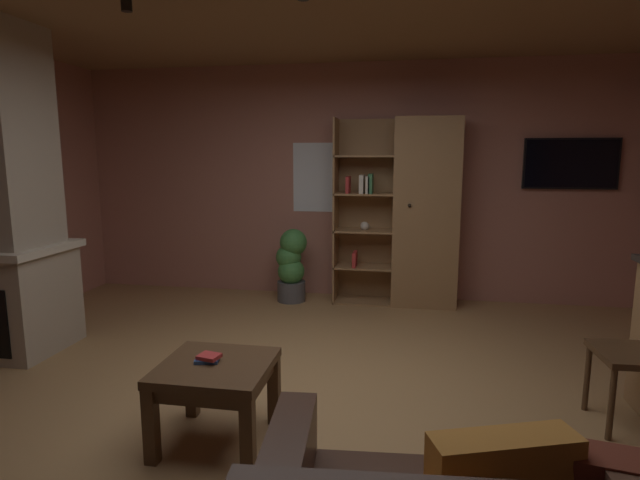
{
  "coord_description": "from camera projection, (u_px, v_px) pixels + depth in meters",
  "views": [
    {
      "loc": [
        0.62,
        -3.11,
        1.64
      ],
      "look_at": [
        0.0,
        0.4,
        1.05
      ],
      "focal_mm": 28.56,
      "sensor_mm": 36.0,
      "label": 1
    }
  ],
  "objects": [
    {
      "name": "stone_fireplace",
      "position": [
        0.0,
        209.0,
        4.18
      ],
      "size": [
        0.94,
        0.83,
        2.67
      ],
      "color": "tan",
      "rests_on": "ground"
    },
    {
      "name": "coffee_table",
      "position": [
        216.0,
        379.0,
        2.9
      ],
      "size": [
        0.62,
        0.6,
        0.48
      ],
      "color": "#4C331E",
      "rests_on": "ground"
    },
    {
      "name": "table_book_0",
      "position": [
        207.0,
        360.0,
        2.91
      ],
      "size": [
        0.15,
        0.12,
        0.02
      ],
      "primitive_type": "cube",
      "rotation": [
        0.0,
        0.0,
        0.2
      ],
      "color": "#2D4C8C",
      "rests_on": "coffee_table"
    },
    {
      "name": "floor",
      "position": [
        310.0,
        406.0,
        3.4
      ],
      "size": [
        6.49,
        5.5,
        0.02
      ],
      "primitive_type": "cube",
      "color": "#A37A4C",
      "rests_on": "ground"
    },
    {
      "name": "table_book_1",
      "position": [
        209.0,
        356.0,
        2.9
      ],
      "size": [
        0.14,
        0.12,
        0.02
      ],
      "primitive_type": "cube",
      "rotation": [
        0.0,
        0.0,
        -0.21
      ],
      "color": "#B22D2D",
      "rests_on": "coffee_table"
    },
    {
      "name": "window_pane_back",
      "position": [
        326.0,
        178.0,
        5.9
      ],
      "size": [
        0.78,
        0.01,
        0.8
      ],
      "primitive_type": "cube",
      "color": "white"
    },
    {
      "name": "wall_back",
      "position": [
        356.0,
        183.0,
        5.88
      ],
      "size": [
        6.61,
        0.06,
        2.67
      ],
      "primitive_type": "cube",
      "color": "#AD7060",
      "rests_on": "ground"
    },
    {
      "name": "track_light_spot_1",
      "position": [
        126.0,
        4.0,
        3.26
      ],
      "size": [
        0.07,
        0.07,
        0.09
      ],
      "primitive_type": "cylinder",
      "color": "black"
    },
    {
      "name": "potted_floor_plant",
      "position": [
        291.0,
        264.0,
        5.76
      ],
      "size": [
        0.35,
        0.34,
        0.83
      ],
      "color": "#4C4C51",
      "rests_on": "ground"
    },
    {
      "name": "bookshelf_cabinet",
      "position": [
        417.0,
        214.0,
        5.55
      ],
      "size": [
        1.35,
        0.41,
        2.05
      ],
      "color": "#997047",
      "rests_on": "ground"
    },
    {
      "name": "wall_mounted_tv",
      "position": [
        571.0,
        164.0,
        5.4
      ],
      "size": [
        0.96,
        0.06,
        0.54
      ],
      "color": "black"
    }
  ]
}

